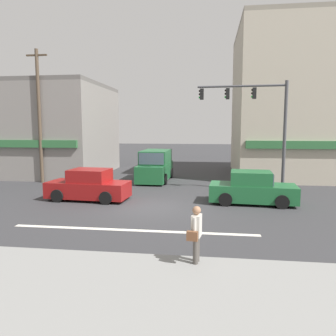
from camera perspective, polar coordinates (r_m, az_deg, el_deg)
ground_plane at (r=15.35m, az=-3.08°, el=-6.81°), size 120.00×120.00×0.00m
lane_marking_stripe at (r=12.06m, az=-6.18°, el=-10.72°), size 9.00×0.24×0.01m
sidewalk_curb at (r=7.64m, az=-15.73°, el=-21.30°), size 40.00×5.00×0.16m
building_left_block at (r=29.42m, az=-24.20°, el=6.16°), size 13.93×8.92×7.08m
building_right_corner at (r=27.78m, az=24.87°, el=10.29°), size 12.43×10.07×11.13m
utility_pole_near_left at (r=23.47m, az=-21.50°, el=8.61°), size 1.40×0.22×8.73m
traffic_light_mast at (r=18.95m, az=15.84°, el=8.67°), size 4.89×0.42×6.20m
sedan_crossing_leftbound at (r=16.44m, az=14.45°, el=-3.57°), size 4.21×2.10×1.58m
sedan_parked_curbside at (r=17.22m, az=-13.63°, el=-3.07°), size 4.20×2.09×1.58m
van_approaching_near at (r=22.76m, az=-2.21°, el=0.30°), size 2.11×4.64×2.11m
pedestrian_foreground_with_bag at (r=8.66m, az=4.92°, el=-11.29°), size 0.38×0.67×1.67m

